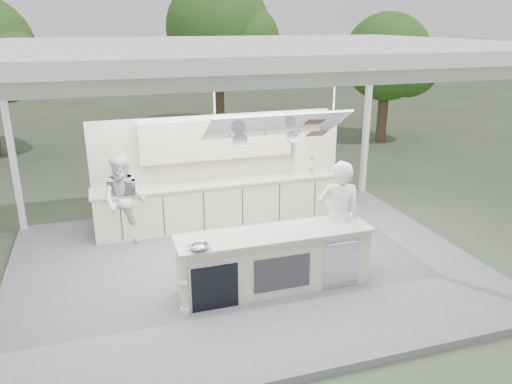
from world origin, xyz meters
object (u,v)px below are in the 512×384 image
object	(u,v)px
head_chef	(338,218)
sous_chef	(124,200)
back_counter	(220,202)
demo_island	(273,260)

from	to	relation	value
head_chef	sous_chef	bearing A→B (deg)	-17.66
head_chef	back_counter	bearing A→B (deg)	-45.29
demo_island	head_chef	world-z (taller)	head_chef
sous_chef	head_chef	bearing A→B (deg)	-9.55
head_chef	sous_chef	distance (m)	4.00
demo_island	sous_chef	xyz separation A→B (m)	(-2.09, 2.46, 0.39)
demo_island	back_counter	size ratio (longest dim) A/B	0.61
head_chef	sous_chef	xyz separation A→B (m)	(-3.30, 2.25, -0.11)
back_counter	head_chef	xyz separation A→B (m)	(1.39, -2.60, 0.49)
demo_island	head_chef	bearing A→B (deg)	9.91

